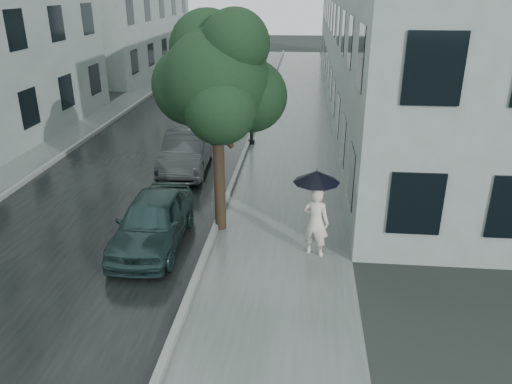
# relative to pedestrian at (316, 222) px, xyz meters

# --- Properties ---
(ground) EXTENTS (120.00, 120.00, 0.00)m
(ground) POSITION_rel_pedestrian_xyz_m (-1.09, -1.79, -0.89)
(ground) COLOR black
(ground) RESTS_ON ground
(sidewalk) EXTENTS (3.50, 60.00, 0.01)m
(sidewalk) POSITION_rel_pedestrian_xyz_m (-0.84, 10.21, -0.89)
(sidewalk) COLOR slate
(sidewalk) RESTS_ON ground
(kerb_near) EXTENTS (0.15, 60.00, 0.15)m
(kerb_near) POSITION_rel_pedestrian_xyz_m (-2.67, 10.21, -0.81)
(kerb_near) COLOR slate
(kerb_near) RESTS_ON ground
(asphalt_road) EXTENTS (6.85, 60.00, 0.00)m
(asphalt_road) POSITION_rel_pedestrian_xyz_m (-6.17, 10.21, -0.89)
(asphalt_road) COLOR black
(asphalt_road) RESTS_ON ground
(kerb_far) EXTENTS (0.15, 60.00, 0.15)m
(kerb_far) POSITION_rel_pedestrian_xyz_m (-9.67, 10.21, -0.81)
(kerb_far) COLOR slate
(kerb_far) RESTS_ON ground
(sidewalk_far) EXTENTS (1.70, 60.00, 0.01)m
(sidewalk_far) POSITION_rel_pedestrian_xyz_m (-10.59, 10.21, -0.89)
(sidewalk_far) COLOR #4C5451
(sidewalk_far) RESTS_ON ground
(building_near) EXTENTS (7.02, 36.00, 9.00)m
(building_near) POSITION_rel_pedestrian_xyz_m (4.38, 17.71, 3.61)
(building_near) COLOR gray
(building_near) RESTS_ON ground
(building_far_b) EXTENTS (7.02, 18.00, 8.00)m
(building_far_b) POSITION_rel_pedestrian_xyz_m (-14.86, 28.21, 3.11)
(building_far_b) COLOR gray
(building_far_b) RESTS_ON ground
(pedestrian) EXTENTS (0.75, 0.63, 1.76)m
(pedestrian) POSITION_rel_pedestrian_xyz_m (0.00, 0.00, 0.00)
(pedestrian) COLOR silver
(pedestrian) RESTS_ON sidewalk
(umbrella) EXTENTS (1.41, 1.41, 1.33)m
(umbrella) POSITION_rel_pedestrian_xyz_m (-0.04, -0.04, 1.18)
(umbrella) COLOR black
(umbrella) RESTS_ON ground
(street_tree) EXTENTS (3.46, 3.14, 5.73)m
(street_tree) POSITION_rel_pedestrian_xyz_m (-2.54, 1.31, 3.14)
(street_tree) COLOR #332619
(street_tree) RESTS_ON ground
(lamp_post) EXTENTS (0.85, 0.35, 5.25)m
(lamp_post) POSITION_rel_pedestrian_xyz_m (-2.69, 9.03, 2.11)
(lamp_post) COLOR black
(lamp_post) RESTS_ON ground
(car_near) EXTENTS (1.62, 3.91, 1.32)m
(car_near) POSITION_rel_pedestrian_xyz_m (-4.09, 0.12, -0.22)
(car_near) COLOR #1B2F2F
(car_near) RESTS_ON ground
(car_far) EXTENTS (1.70, 4.27, 1.38)m
(car_far) POSITION_rel_pedestrian_xyz_m (-4.50, 5.74, -0.19)
(car_far) COLOR #24272A
(car_far) RESTS_ON ground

